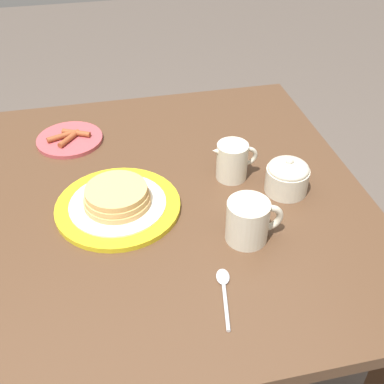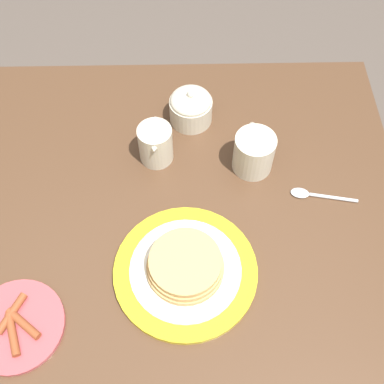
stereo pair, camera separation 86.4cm
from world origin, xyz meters
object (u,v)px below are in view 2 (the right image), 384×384
Objects in this scene: pancake_plate at (185,268)px; sugar_bowl at (191,107)px; side_plate_bacon at (17,326)px; creamer_pitcher at (156,144)px; spoon at (313,195)px; coffee_mug at (254,152)px.

pancake_plate is 2.81× the size of sugar_bowl.
sugar_bowl is at bearing -33.60° from side_plate_bacon.
sugar_bowl reaches higher than pancake_plate.
creamer_pitcher reaches higher than sugar_bowl.
sugar_bowl reaches higher than side_plate_bacon.
spoon is (0.26, -0.55, -0.00)m from side_plate_bacon.
sugar_bowl is at bearing 44.54° from coffee_mug.
side_plate_bacon is at bearing 114.94° from spoon.
creamer_pitcher is 1.17× the size of sugar_bowl.
spoon is at bearing -65.06° from side_plate_bacon.
sugar_bowl is (0.10, -0.07, -0.01)m from creamer_pitcher.
spoon is at bearing -124.46° from coffee_mug.
sugar_bowl is at bearing -2.55° from pancake_plate.
sugar_bowl is (0.46, -0.31, 0.03)m from side_plate_bacon.
pancake_plate is at bearing 149.51° from coffee_mug.
side_plate_bacon is (-0.09, 0.29, -0.01)m from pancake_plate.
coffee_mug reaches higher than pancake_plate.
side_plate_bacon is 1.51× the size of creamer_pitcher.
creamer_pitcher is 0.13m from sugar_bowl.
creamer_pitcher is (0.36, -0.23, 0.04)m from side_plate_bacon.
creamer_pitcher is at bearing 12.33° from pancake_plate.
side_plate_bacon is 0.60m from spoon.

